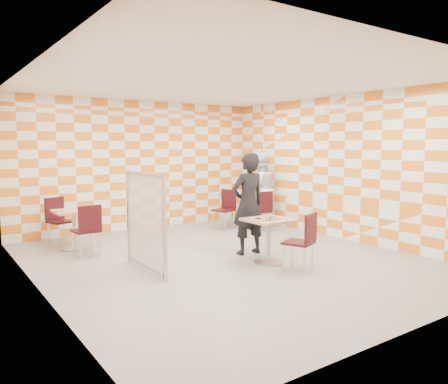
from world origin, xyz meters
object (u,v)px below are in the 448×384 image
object	(u,v)px
main_table	(268,233)
chair_empty_far	(58,216)
empty_table	(74,223)
partition	(145,221)
chair_empty_near	(88,226)
man_white	(261,189)
chair_main_front	(304,237)
soda_bottle	(249,191)
chair_second_side	(226,206)
second_table	(245,206)
man_dark	(248,204)
chair_second_front	(262,208)
sport_bottle	(238,192)

from	to	relation	value
main_table	chair_empty_far	distance (m)	4.34
main_table	empty_table	xyz separation A→B (m)	(-2.36, 2.86, 0.00)
partition	empty_table	bearing A→B (deg)	102.96
chair_empty_near	man_white	bearing A→B (deg)	7.93
main_table	chair_main_front	size ratio (longest dim) A/B	0.81
chair_main_front	man_white	size ratio (longest dim) A/B	0.51
partition	man_white	bearing A→B (deg)	27.09
soda_bottle	chair_second_side	bearing A→B (deg)	176.23
second_table	man_dark	bearing A→B (deg)	-126.08
partition	chair_second_front	bearing A→B (deg)	22.58
main_table	man_white	distance (m)	3.49
empty_table	chair_empty_near	xyz separation A→B (m)	(0.03, -0.72, 0.04)
man_white	man_dark	bearing A→B (deg)	59.42
main_table	second_table	bearing A→B (deg)	59.28
chair_empty_far	partition	world-z (taller)	partition
sport_bottle	chair_empty_far	bearing A→B (deg)	172.26
main_table	man_dark	xyz separation A→B (m)	(0.12, 0.70, 0.41)
partition	main_table	bearing A→B (deg)	-21.12
partition	soda_bottle	distance (m)	4.29
chair_second_front	man_dark	size ratio (longest dim) A/B	0.51
empty_table	man_white	bearing A→B (deg)	-1.33
second_table	chair_second_front	size ratio (longest dim) A/B	0.81
partition	man_white	world-z (taller)	man_white
chair_main_front	chair_second_side	bearing A→B (deg)	73.65
main_table	chair_empty_far	xyz separation A→B (m)	(-2.48, 3.55, 0.04)
man_white	chair_empty_near	bearing A→B (deg)	21.29
chair_empty_near	man_white	xyz separation A→B (m)	(4.43, 0.62, 0.36)
chair_empty_near	soda_bottle	distance (m)	4.24
man_dark	second_table	bearing A→B (deg)	-123.74
chair_second_side	chair_main_front	bearing A→B (deg)	-106.35
man_white	sport_bottle	world-z (taller)	man_white
chair_empty_far	man_white	bearing A→B (deg)	-9.90
chair_empty_near	man_white	world-z (taller)	man_white
second_table	empty_table	bearing A→B (deg)	-179.57
man_dark	chair_main_front	bearing A→B (deg)	92.65
second_table	chair_main_front	distance (m)	3.92
chair_empty_far	man_white	xyz separation A→B (m)	(4.58, -0.80, 0.36)
chair_empty_near	chair_empty_far	size ratio (longest dim) A/B	1.00
sport_bottle	soda_bottle	distance (m)	0.26
empty_table	soda_bottle	world-z (taller)	soda_bottle
empty_table	sport_bottle	size ratio (longest dim) A/B	3.75
chair_main_front	chair_empty_far	distance (m)	4.99
man_white	second_table	bearing A→B (deg)	-5.89
second_table	man_white	size ratio (longest dim) A/B	0.42
chair_main_front	partition	bearing A→B (deg)	144.65
chair_second_side	sport_bottle	world-z (taller)	sport_bottle
main_table	second_table	size ratio (longest dim) A/B	1.00
chair_second_front	chair_empty_near	size ratio (longest dim) A/B	1.00
chair_empty_far	main_table	bearing A→B (deg)	-55.06
chair_second_side	man_dark	world-z (taller)	man_dark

